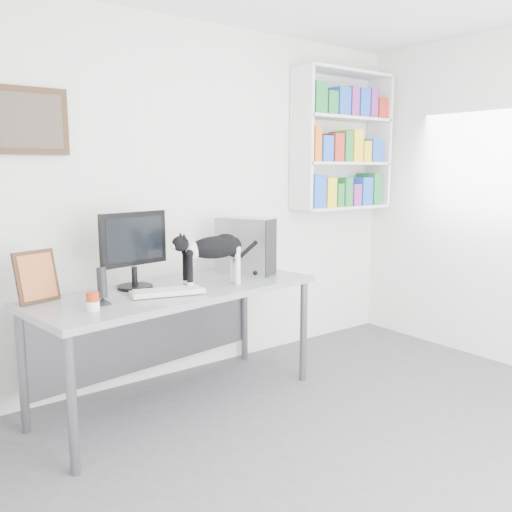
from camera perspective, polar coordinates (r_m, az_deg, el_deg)
name	(u,v)px	position (r m, az deg, el deg)	size (l,w,h in m)	color
room	(413,220)	(2.81, 16.19, 3.62)	(4.01, 4.01, 2.70)	#5C5B61
bookshelf	(343,141)	(5.07, 9.12, 11.87)	(1.03, 0.28, 1.24)	silver
wall_art	(26,121)	(3.78, -23.07, 12.97)	(0.52, 0.04, 0.42)	#402814
desk	(178,347)	(3.77, -8.16, -9.41)	(1.96, 0.76, 0.82)	gray
monitor	(134,250)	(3.65, -12.76, 0.64)	(0.49, 0.23, 0.52)	black
keyboard	(168,292)	(3.48, -9.29, -3.74)	(0.46, 0.17, 0.03)	beige
pc_tower	(245,246)	(4.08, -1.14, 1.07)	(0.19, 0.43, 0.43)	#A4A4A9
speaker	(102,285)	(3.30, -15.89, -2.98)	(0.10, 0.10, 0.23)	black
leaning_print	(36,275)	(3.48, -22.12, -1.91)	(0.26, 0.10, 0.32)	#402814
soup_can	(93,301)	(3.18, -16.79, -4.60)	(0.07, 0.07, 0.11)	#B12C0F
cat	(214,260)	(3.65, -4.46, -0.45)	(0.58, 0.16, 0.36)	black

